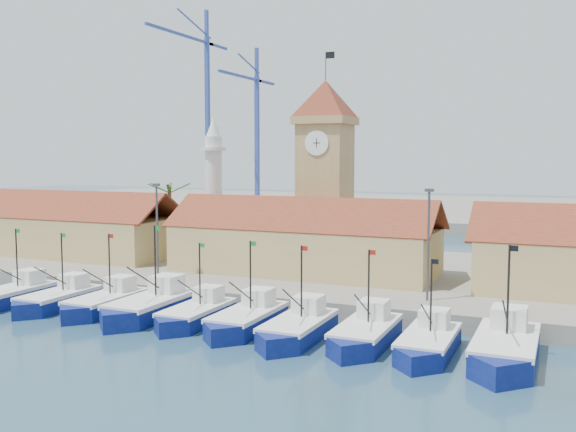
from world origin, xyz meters
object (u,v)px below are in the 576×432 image
at_px(boat_5, 245,321).
at_px(clock_tower, 325,167).
at_px(boat_0, 11,296).
at_px(minaret, 214,185).

distance_m(boat_5, clock_tower, 25.76).
relative_size(boat_0, clock_tower, 0.41).
distance_m(boat_5, minaret, 31.73).
distance_m(boat_0, minaret, 27.89).
xyz_separation_m(boat_5, minaret, (-17.23, 25.08, 9.00)).
xyz_separation_m(boat_5, clock_tower, (-2.23, 23.08, 11.23)).
xyz_separation_m(boat_0, minaret, (5.84, 25.74, 9.00)).
height_order(boat_0, clock_tower, clock_tower).
relative_size(boat_0, minaret, 0.57).
relative_size(boat_5, minaret, 0.57).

